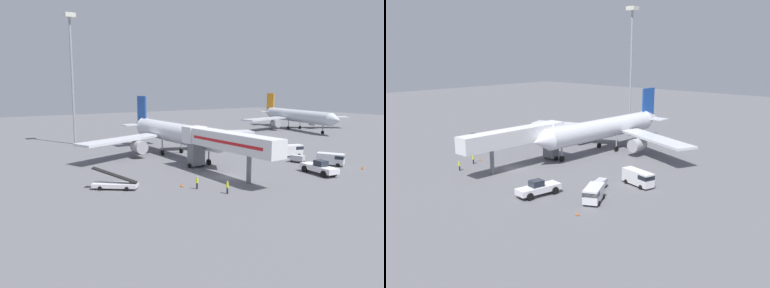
% 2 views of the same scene
% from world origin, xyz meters
% --- Properties ---
extents(ground_plane, '(300.00, 300.00, 0.00)m').
position_xyz_m(ground_plane, '(0.00, 0.00, 0.00)').
color(ground_plane, slate).
extents(airplane_at_gate, '(41.16, 38.64, 11.88)m').
position_xyz_m(airplane_at_gate, '(3.17, 21.86, 4.52)').
color(airplane_at_gate, silver).
rests_on(airplane_at_gate, ground).
extents(jet_bridge, '(3.45, 21.40, 7.13)m').
position_xyz_m(jet_bridge, '(0.16, 1.38, 5.38)').
color(jet_bridge, silver).
rests_on(jet_bridge, ground).
extents(pushback_tug, '(3.28, 6.82, 2.31)m').
position_xyz_m(pushback_tug, '(13.61, -6.70, 1.06)').
color(pushback_tug, white).
rests_on(pushback_tug, ground).
extents(belt_loader_truck, '(5.98, 5.28, 3.03)m').
position_xyz_m(belt_loader_truck, '(-17.26, 3.17, 0.75)').
color(belt_loader_truck, white).
rests_on(belt_loader_truck, ground).
extents(service_van_outer_left, '(5.81, 3.15, 2.36)m').
position_xyz_m(service_van_outer_left, '(21.64, 6.61, 1.34)').
color(service_van_outer_left, white).
rests_on(service_van_outer_left, ground).
extents(service_van_rear_left, '(3.93, 5.04, 2.17)m').
position_xyz_m(service_van_rear_left, '(21.19, -3.45, 1.24)').
color(service_van_rear_left, silver).
rests_on(service_van_rear_left, ground).
extents(baggage_cart_outer_right, '(2.03, 2.71, 1.37)m').
position_xyz_m(baggage_cart_outer_right, '(18.20, 1.70, 0.76)').
color(baggage_cart_outer_right, '#38383D').
rests_on(baggage_cart_outer_right, ground).
extents(ground_crew_worker_foreground, '(0.33, 0.33, 1.72)m').
position_xyz_m(ground_crew_worker_foreground, '(-5.84, -7.21, 0.91)').
color(ground_crew_worker_foreground, '#1E2333').
rests_on(ground_crew_worker_foreground, ground).
extents(ground_crew_worker_midground, '(0.45, 0.45, 1.78)m').
position_xyz_m(ground_crew_worker_midground, '(-7.85, -3.07, 0.94)').
color(ground_crew_worker_midground, '#1E2333').
rests_on(ground_crew_worker_midground, ground).
extents(safety_cone_alpha, '(0.41, 0.41, 0.63)m').
position_xyz_m(safety_cone_alpha, '(-8.99, -0.92, 0.31)').
color(safety_cone_alpha, black).
rests_on(safety_cone_alpha, ground).
extents(safety_cone_bravo, '(0.38, 0.38, 0.59)m').
position_xyz_m(safety_cone_bravo, '(22.84, -8.47, 0.29)').
color(safety_cone_bravo, black).
rests_on(safety_cone_bravo, ground).
extents(apron_light_mast, '(2.40, 2.40, 31.18)m').
position_xyz_m(apron_light_mast, '(-9.53, 47.69, 20.99)').
color(apron_light_mast, '#93969B').
rests_on(apron_light_mast, ground).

